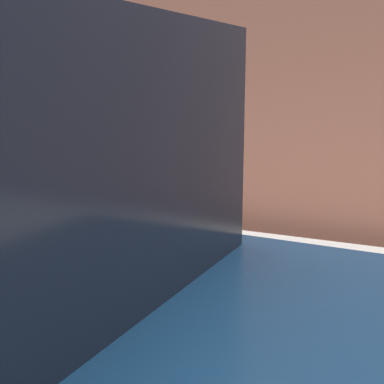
# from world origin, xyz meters

# --- Properties ---
(sidewalk) EXTENTS (24.00, 2.80, 0.15)m
(sidewalk) POSITION_xyz_m (0.00, 2.20, 0.07)
(sidewalk) COLOR #ADAAA3
(sidewalk) RESTS_ON ground_plane
(parking_meter) EXTENTS (0.20, 0.13, 1.45)m
(parking_meter) POSITION_xyz_m (0.04, 1.25, 1.15)
(parking_meter) COLOR gray
(parking_meter) RESTS_ON sidewalk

